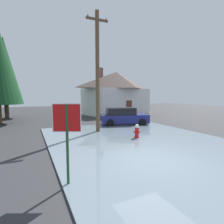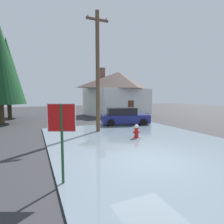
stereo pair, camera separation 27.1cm
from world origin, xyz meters
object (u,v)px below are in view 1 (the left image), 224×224
(fire_hydrant, at_px, (137,132))
(pine_tree_mid_left, at_px, (4,71))
(stop_sign_near, at_px, (67,127))
(utility_pole, at_px, (98,71))
(parked_car, at_px, (123,117))
(house, at_px, (116,92))

(fire_hydrant, xyz_separation_m, pine_tree_mid_left, (-8.33, 14.50, 5.02))
(stop_sign_near, height_order, utility_pole, utility_pole)
(utility_pole, height_order, pine_tree_mid_left, pine_tree_mid_left)
(parked_car, height_order, pine_tree_mid_left, pine_tree_mid_left)
(fire_hydrant, height_order, utility_pole, utility_pole)
(stop_sign_near, height_order, pine_tree_mid_left, pine_tree_mid_left)
(parked_car, bearing_deg, pine_tree_mid_left, 136.41)
(stop_sign_near, height_order, house, house)
(fire_hydrant, height_order, parked_car, parked_car)
(house, xyz_separation_m, parked_car, (-3.66, -8.61, -2.36))
(house, height_order, pine_tree_mid_left, pine_tree_mid_left)
(utility_pole, height_order, parked_car, utility_pole)
(stop_sign_near, distance_m, utility_pole, 8.09)
(stop_sign_near, relative_size, parked_car, 0.54)
(fire_hydrant, height_order, house, house)
(house, height_order, parked_car, house)
(house, relative_size, parked_car, 2.29)
(fire_hydrant, height_order, pine_tree_mid_left, pine_tree_mid_left)
(utility_pole, xyz_separation_m, house, (6.91, 10.66, -1.32))
(house, xyz_separation_m, pine_tree_mid_left, (-13.75, 0.99, 2.35))
(utility_pole, relative_size, house, 0.81)
(fire_hydrant, xyz_separation_m, house, (5.42, 13.51, 2.67))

